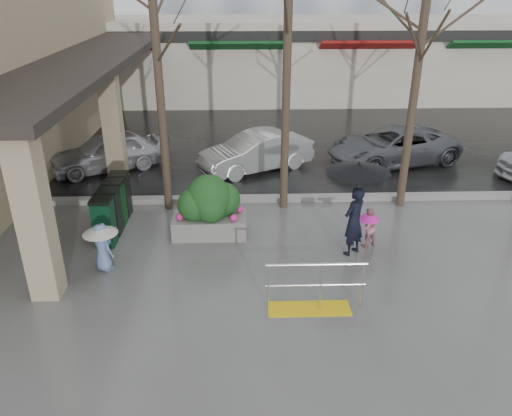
{
  "coord_description": "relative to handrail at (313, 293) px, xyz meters",
  "views": [
    {
      "loc": [
        0.01,
        -9.12,
        5.82
      ],
      "look_at": [
        0.33,
        0.7,
        1.3
      ],
      "focal_mm": 35.0,
      "sensor_mm": 36.0,
      "label": 1
    }
  ],
  "objects": [
    {
      "name": "ground",
      "position": [
        -1.36,
        1.2,
        -0.38
      ],
      "size": [
        120.0,
        120.0,
        0.0
      ],
      "primitive_type": "plane",
      "color": "#51514F",
      "rests_on": "ground"
    },
    {
      "name": "street_asphalt",
      "position": [
        -1.36,
        23.2,
        -0.37
      ],
      "size": [
        120.0,
        36.0,
        0.01
      ],
      "primitive_type": "cube",
      "color": "black",
      "rests_on": "ground"
    },
    {
      "name": "curb",
      "position": [
        -1.36,
        5.2,
        -0.3
      ],
      "size": [
        120.0,
        0.3,
        0.15
      ],
      "primitive_type": "cube",
      "color": "gray",
      "rests_on": "ground"
    },
    {
      "name": "canopy_slab",
      "position": [
        -6.16,
        9.2,
        3.25
      ],
      "size": [
        2.8,
        18.0,
        0.25
      ],
      "primitive_type": "cube",
      "color": "#2D2823",
      "rests_on": "pillar_front"
    },
    {
      "name": "pillar_front",
      "position": [
        -5.26,
        0.7,
        1.37
      ],
      "size": [
        0.55,
        0.55,
        3.5
      ],
      "primitive_type": "cube",
      "color": "tan",
      "rests_on": "ground"
    },
    {
      "name": "pillar_back",
      "position": [
        -5.26,
        7.2,
        1.37
      ],
      "size": [
        0.55,
        0.55,
        3.5
      ],
      "primitive_type": "cube",
      "color": "tan",
      "rests_on": "ground"
    },
    {
      "name": "storefront_row",
      "position": [
        0.64,
        19.17,
        1.64
      ],
      "size": [
        34.0,
        6.74,
        4.0
      ],
      "color": "beige",
      "rests_on": "ground"
    },
    {
      "name": "handrail",
      "position": [
        0.0,
        0.0,
        0.0
      ],
      "size": [
        1.9,
        0.5,
        1.03
      ],
      "color": "yellow",
      "rests_on": "ground"
    },
    {
      "name": "tree_west",
      "position": [
        -3.36,
        4.8,
        4.71
      ],
      "size": [
        3.2,
        3.2,
        6.8
      ],
      "color": "#382B21",
      "rests_on": "ground"
    },
    {
      "name": "tree_midwest",
      "position": [
        -0.16,
        4.8,
        4.86
      ],
      "size": [
        3.2,
        3.2,
        7.0
      ],
      "color": "#382B21",
      "rests_on": "ground"
    },
    {
      "name": "tree_mideast",
      "position": [
        3.14,
        4.8,
        4.48
      ],
      "size": [
        3.2,
        3.2,
        6.5
      ],
      "color": "#382B21",
      "rests_on": "ground"
    },
    {
      "name": "woman",
      "position": [
        1.2,
        2.14,
        1.06
      ],
      "size": [
        1.4,
        1.4,
        2.25
      ],
      "rotation": [
        0.0,
        0.0,
        3.86
      ],
      "color": "black",
      "rests_on": "ground"
    },
    {
      "name": "child_pink",
      "position": [
        1.64,
        2.5,
        0.18
      ],
      "size": [
        0.58,
        0.54,
        0.97
      ],
      "rotation": [
        0.0,
        0.0,
        3.55
      ],
      "color": "pink",
      "rests_on": "ground"
    },
    {
      "name": "child_blue",
      "position": [
        -4.36,
        1.61,
        0.32
      ],
      "size": [
        0.75,
        0.75,
        1.11
      ],
      "rotation": [
        0.0,
        0.0,
        2.45
      ],
      "color": "#6882B9",
      "rests_on": "ground"
    },
    {
      "name": "planter",
      "position": [
        -2.13,
        3.19,
        0.38
      ],
      "size": [
        1.81,
        1.07,
        1.58
      ],
      "rotation": [
        0.0,
        0.0,
        -0.0
      ],
      "color": "gray",
      "rests_on": "ground"
    },
    {
      "name": "news_boxes",
      "position": [
        -4.58,
        3.58,
        0.23
      ],
      "size": [
        0.53,
        2.16,
        1.2
      ],
      "rotation": [
        0.0,
        0.0,
        -0.02
      ],
      "color": "#0D3A21",
      "rests_on": "ground"
    },
    {
      "name": "car_a",
      "position": [
        -5.75,
        7.97,
        0.25
      ],
      "size": [
        3.97,
        3.01,
        1.26
      ],
      "primitive_type": "imported",
      "rotation": [
        0.0,
        0.0,
        -1.1
      ],
      "color": "silver",
      "rests_on": "ground"
    },
    {
      "name": "car_b",
      "position": [
        -0.84,
        7.77,
        0.25
      ],
      "size": [
        4.0,
        3.0,
        1.26
      ],
      "primitive_type": "imported",
      "rotation": [
        0.0,
        0.0,
        -1.07
      ],
      "color": "silver",
      "rests_on": "ground"
    },
    {
      "name": "car_c",
      "position": [
        3.88,
        8.3,
        0.25
      ],
      "size": [
        4.94,
        3.31,
        1.26
      ],
      "primitive_type": "imported",
      "rotation": [
        0.0,
        0.0,
        -1.28
      ],
      "color": "slate",
      "rests_on": "ground"
    }
  ]
}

